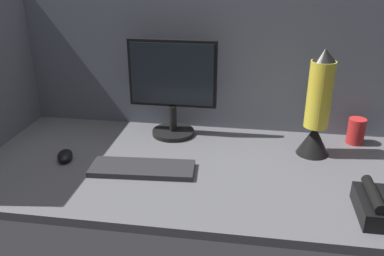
# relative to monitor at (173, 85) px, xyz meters

# --- Properties ---
(ground_plane) EXTENTS (1.80, 0.80, 0.03)m
(ground_plane) POSITION_rel_monitor_xyz_m (0.19, -0.25, -0.23)
(ground_plane) COLOR #515156
(cubicle_wall_back) EXTENTS (1.80, 0.05, 0.61)m
(cubicle_wall_back) POSITION_rel_monitor_xyz_m (0.19, 0.12, 0.09)
(cubicle_wall_back) COLOR #565B66
(cubicle_wall_back) RESTS_ON ground_plane
(monitor) EXTENTS (0.36, 0.18, 0.41)m
(monitor) POSITION_rel_monitor_xyz_m (0.00, 0.00, 0.00)
(monitor) COLOR black
(monitor) RESTS_ON ground_plane
(keyboard) EXTENTS (0.38, 0.16, 0.02)m
(keyboard) POSITION_rel_monitor_xyz_m (-0.05, -0.34, -0.21)
(keyboard) COLOR #262628
(keyboard) RESTS_ON ground_plane
(mouse) EXTENTS (0.08, 0.11, 0.03)m
(mouse) POSITION_rel_monitor_xyz_m (-0.36, -0.30, -0.20)
(mouse) COLOR black
(mouse) RESTS_ON ground_plane
(mug_red_plastic) EXTENTS (0.07, 0.07, 0.11)m
(mug_red_plastic) POSITION_rel_monitor_xyz_m (0.75, 0.02, -0.17)
(mug_red_plastic) COLOR red
(mug_red_plastic) RESTS_ON ground_plane
(lava_lamp) EXTENTS (0.13, 0.13, 0.41)m
(lava_lamp) POSITION_rel_monitor_xyz_m (0.57, -0.10, -0.05)
(lava_lamp) COLOR black
(lava_lamp) RESTS_ON ground_plane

